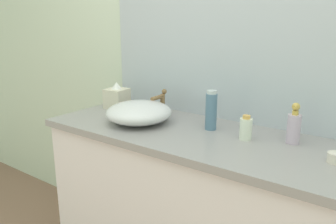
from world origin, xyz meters
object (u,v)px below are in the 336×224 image
(soap_dispenser, at_px, (294,127))
(candle_jar, at_px, (335,158))
(perfume_bottle, at_px, (211,111))
(sink_basin, at_px, (139,112))
(tissue_box, at_px, (117,97))
(lotion_bottle, at_px, (246,128))

(soap_dispenser, relative_size, candle_jar, 3.19)
(perfume_bottle, distance_m, candle_jar, 0.57)
(sink_basin, relative_size, candle_jar, 6.14)
(sink_basin, xyz_separation_m, tissue_box, (-0.30, 0.15, 0.01))
(sink_basin, bearing_deg, candle_jar, 2.38)
(lotion_bottle, relative_size, candle_jar, 1.97)
(lotion_bottle, relative_size, tissue_box, 0.70)
(sink_basin, height_order, candle_jar, sink_basin)
(lotion_bottle, relative_size, perfume_bottle, 0.58)
(sink_basin, distance_m, perfume_bottle, 0.37)
(tissue_box, height_order, candle_jar, tissue_box)
(soap_dispenser, bearing_deg, sink_basin, -167.92)
(sink_basin, distance_m, soap_dispenser, 0.74)
(tissue_box, relative_size, candle_jar, 2.81)
(sink_basin, distance_m, tissue_box, 0.33)
(sink_basin, relative_size, lotion_bottle, 3.12)
(perfume_bottle, height_order, candle_jar, perfume_bottle)
(perfume_bottle, relative_size, tissue_box, 1.22)
(soap_dispenser, height_order, candle_jar, soap_dispenser)
(lotion_bottle, distance_m, perfume_bottle, 0.20)
(soap_dispenser, distance_m, candle_jar, 0.23)
(perfume_bottle, xyz_separation_m, tissue_box, (-0.65, 0.03, -0.03))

